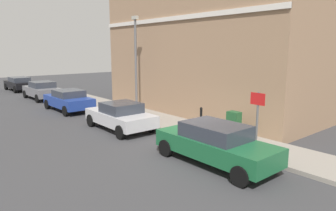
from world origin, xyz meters
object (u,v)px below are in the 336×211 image
Objects in this scene: car_green at (215,143)px; car_black at (19,83)px; utility_cabinet at (234,126)px; car_grey at (42,90)px; car_blue at (69,100)px; car_silver at (120,116)px; lamppost at (136,60)px; street_sign at (257,114)px; bollard_near_cabinet at (201,117)px.

car_green is 24.97m from car_black.
car_grey is at bearing 98.77° from utility_cabinet.
car_grey is at bearing -3.38° from car_blue.
car_silver is 0.99× the size of car_grey.
car_grey is at bearing 178.45° from car_black.
lamppost reaches higher than car_black.
bollard_near_cabinet is at bearing 73.51° from street_sign.
utility_cabinet is 0.20× the size of lamppost.
street_sign reaches higher than car_black.
car_black is at bearing 96.33° from utility_cabinet.
lamppost is (2.64, 2.44, 2.59)m from car_silver.
car_black is at bearing 93.53° from street_sign.
lamppost is at bearing 84.28° from street_sign.
car_green is 9.31m from lamppost.
car_blue is at bearing 176.97° from car_grey.
car_green is at bearing -129.88° from bollard_near_cabinet.
street_sign is at bearing -178.04° from car_black.
car_blue is 5.35m from lamppost.
street_sign is (1.66, -0.53, 0.91)m from car_green.
car_blue is 1.80× the size of street_sign.
car_grey is at bearing -0.28° from car_green.
bollard_near_cabinet is 4.17m from street_sign.
car_green reaches higher than car_blue.
car_green is at bearing -178.80° from car_silver.
car_black is (0.15, 18.84, 0.00)m from car_silver.
car_silver is 3.54× the size of utility_cabinet.
car_green is 6.13m from car_silver.
car_green is 1.10× the size of car_silver.
utility_cabinet is at bearing 60.19° from street_sign.
car_grey is at bearing -0.16° from car_silver.
street_sign reaches higher than car_green.
car_grey is 18.94m from street_sign.
car_blue is 3.99× the size of bollard_near_cabinet.
utility_cabinet is 2.06m from bollard_near_cabinet.
car_black reaches higher than utility_cabinet.
car_green is at bearing -106.69° from lamppost.
bollard_near_cabinet is (2.72, -14.96, -0.05)m from car_grey.
car_green is 12.39m from car_blue.
car_green reaches higher than car_grey.
car_silver is at bearing 177.97° from car_black.
car_blue is at bearing 108.19° from bollard_near_cabinet.
car_blue reaches higher than bollard_near_cabinet.
lamppost is (2.48, -9.75, 2.55)m from car_grey.
car_green is 4.32× the size of bollard_near_cabinet.
car_grey is (0.09, 18.32, -0.00)m from car_green.
street_sign is at bearing -164.90° from car_silver.
car_grey reaches higher than car_black.
bollard_near_cabinet is 5.82m from lamppost.
car_green is at bearing 162.26° from street_sign.
street_sign is at bearing -175.93° from car_grey.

